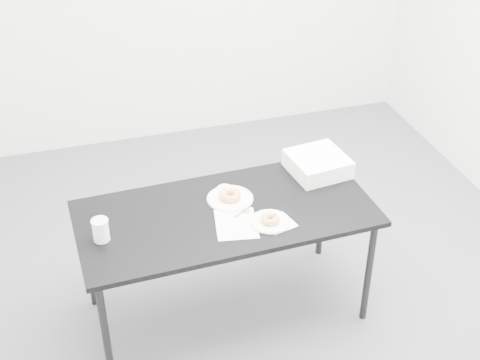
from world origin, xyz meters
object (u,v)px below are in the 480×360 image
object	(u,v)px
table	(226,220)
plate_far	(230,199)
pen	(242,212)
coffee_cup	(101,230)
plate_near	(270,222)
scorecard	(236,224)
donut_near	(270,219)
donut_far	(230,195)
bakery_box	(318,164)

from	to	relation	value
table	plate_far	world-z (taller)	plate_far
pen	coffee_cup	distance (m)	0.73
table	pen	size ratio (longest dim) A/B	12.88
pen	coffee_cup	xyz separation A→B (m)	(-0.72, -0.01, 0.05)
plate_near	coffee_cup	size ratio (longest dim) A/B	1.74
scorecard	coffee_cup	bearing A→B (deg)	-175.71
donut_near	donut_far	world-z (taller)	donut_far
plate_far	plate_near	bearing A→B (deg)	-62.05
table	pen	distance (m)	0.11
plate_near	plate_far	world-z (taller)	plate_near
table	plate_far	bearing A→B (deg)	60.24
plate_far	pen	bearing A→B (deg)	-79.49
plate_near	donut_near	xyz separation A→B (m)	(0.00, 0.00, 0.02)
pen	table	bearing A→B (deg)	121.36
table	pen	bearing A→B (deg)	-27.76
pen	donut_near	distance (m)	0.17
scorecard	plate_far	bearing A→B (deg)	91.94
donut_near	scorecard	bearing A→B (deg)	167.19
table	plate_far	distance (m)	0.13
table	scorecard	size ratio (longest dim) A/B	5.98
pen	scorecard	bearing A→B (deg)	-157.75
plate_near	donut_near	world-z (taller)	donut_near
pen	plate_far	bearing A→B (deg)	67.62
plate_near	bakery_box	world-z (taller)	bakery_box
plate_far	donut_near	bearing A→B (deg)	-62.05
scorecard	plate_far	size ratio (longest dim) A/B	1.06
plate_far	donut_far	bearing A→B (deg)	0.00
plate_near	donut_far	world-z (taller)	donut_far
scorecard	coffee_cup	distance (m)	0.67
donut_far	bakery_box	xyz separation A→B (m)	(0.55, 0.12, 0.02)
scorecard	bakery_box	bearing A→B (deg)	40.49
bakery_box	pen	bearing A→B (deg)	-160.77
donut_near	coffee_cup	distance (m)	0.84
plate_near	plate_far	bearing A→B (deg)	117.95
pen	bakery_box	bearing A→B (deg)	-6.62
pen	plate_near	bearing A→B (deg)	-80.09
plate_far	coffee_cup	size ratio (longest dim) A/B	2.08
donut_far	bakery_box	distance (m)	0.56
donut_near	donut_far	size ratio (longest dim) A/B	0.84
plate_near	coffee_cup	bearing A→B (deg)	172.75
bakery_box	plate_near	bearing A→B (deg)	-144.46
pen	coffee_cup	bearing A→B (deg)	148.23
plate_near	donut_far	distance (m)	0.29
table	donut_far	world-z (taller)	donut_far
donut_near	coffee_cup	size ratio (longest dim) A/B	0.82
table	scorecard	bearing A→B (deg)	-82.01
table	plate_near	xyz separation A→B (m)	(0.19, -0.16, 0.06)
donut_near	bakery_box	bearing A→B (deg)	42.56
donut_near	coffee_cup	world-z (taller)	coffee_cup
table	donut_near	xyz separation A→B (m)	(0.19, -0.16, 0.08)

